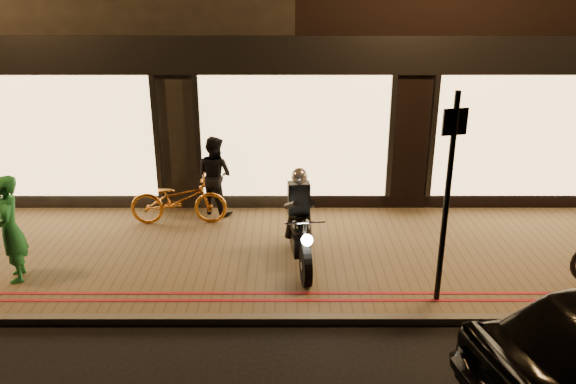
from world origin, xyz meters
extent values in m
plane|color=black|center=(0.00, 0.00, 0.00)|extent=(90.00, 90.00, 0.00)
cube|color=brown|center=(0.00, 2.00, 0.06)|extent=(50.00, 4.00, 0.12)
cube|color=#59544C|center=(0.00, 0.05, 0.06)|extent=(50.00, 0.14, 0.12)
cube|color=maroon|center=(0.00, 0.45, 0.12)|extent=(50.00, 0.06, 0.01)
cube|color=maroon|center=(0.00, 0.65, 0.12)|extent=(50.00, 0.06, 0.01)
cube|color=black|center=(0.00, 3.95, 3.15)|extent=(48.00, 0.12, 0.70)
cube|color=#FFC97F|center=(-4.50, 3.94, 1.61)|extent=(3.60, 0.06, 2.38)
cube|color=#FFC97F|center=(0.00, 3.94, 1.61)|extent=(3.60, 0.06, 2.38)
cube|color=#FFC97F|center=(4.50, 3.94, 1.61)|extent=(3.60, 0.06, 2.38)
cylinder|color=black|center=(0.14, 0.91, 0.44)|extent=(0.19, 0.65, 0.64)
cylinder|color=black|center=(0.00, 2.20, 0.44)|extent=(0.19, 0.65, 0.64)
cylinder|color=silver|center=(0.14, 0.91, 0.44)|extent=(0.15, 0.15, 0.14)
cylinder|color=silver|center=(0.00, 2.20, 0.44)|extent=(0.15, 0.15, 0.14)
cube|color=black|center=(0.06, 1.61, 0.52)|extent=(0.33, 0.72, 0.30)
ellipsoid|color=black|center=(0.08, 1.48, 0.82)|extent=(0.38, 0.54, 0.29)
cube|color=black|center=(0.03, 1.90, 0.82)|extent=(0.28, 0.57, 0.09)
cylinder|color=silver|center=(0.12, 1.06, 1.07)|extent=(0.60, 0.10, 0.03)
cylinder|color=silver|center=(0.13, 0.96, 0.74)|extent=(0.08, 0.33, 0.71)
sphere|color=white|center=(0.15, 0.82, 0.90)|extent=(0.19, 0.19, 0.17)
cylinder|color=silver|center=(0.13, 2.07, 0.40)|extent=(0.13, 0.55, 0.07)
cube|color=black|center=(0.04, 1.77, 1.17)|extent=(0.36, 0.26, 0.55)
sphere|color=#B3B4BA|center=(0.05, 1.72, 1.58)|extent=(0.29, 0.29, 0.26)
cylinder|color=black|center=(-0.08, 1.44, 1.20)|extent=(0.23, 0.60, 0.34)
cylinder|color=black|center=(0.24, 1.47, 1.20)|extent=(0.11, 0.60, 0.34)
cylinder|color=black|center=(-0.09, 1.72, 0.72)|extent=(0.22, 0.29, 0.46)
cylinder|color=black|center=(0.19, 1.75, 0.72)|extent=(0.17, 0.29, 0.46)
cylinder|color=black|center=(2.01, 0.50, 1.62)|extent=(0.10, 0.10, 3.00)
cube|color=black|center=(2.01, 0.50, 2.72)|extent=(0.35, 0.12, 0.35)
imported|color=orange|center=(-2.17, 3.24, 0.59)|extent=(1.82, 0.71, 0.94)
imported|color=#1E7235|center=(-4.27, 1.11, 0.95)|extent=(0.58, 0.70, 1.65)
imported|color=black|center=(-1.55, 3.77, 0.90)|extent=(0.95, 0.90, 1.55)
camera|label=1|loc=(-0.13, -6.53, 4.37)|focal=35.00mm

